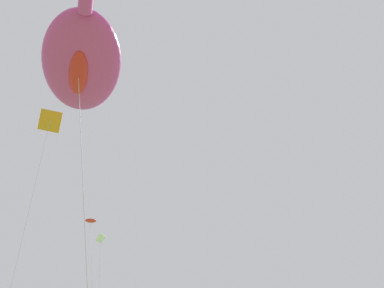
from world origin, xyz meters
TOP-DOWN VIEW (x-y plane):
  - big_show_kite at (-2.46, 12.53)m, footprint 10.84×9.62m
  - small_kite_streamer_purple at (0.97, 17.46)m, footprint 3.39×2.32m
  - small_kite_stunt_black at (5.57, 17.18)m, footprint 1.77×4.52m
  - small_kite_diamond_red at (11.28, 20.82)m, footprint 0.66×2.46m

SIDE VIEW (x-z plane):
  - small_kite_stunt_black at x=5.57m, z-range 6.37..20.64m
  - small_kite_diamond_red at x=11.28m, z-range 6.41..23.37m
  - big_show_kite at x=-2.46m, z-range 8.03..25.77m
  - small_kite_streamer_purple at x=0.97m, z-range 8.04..26.45m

